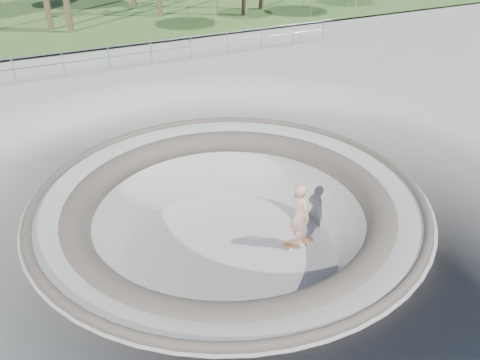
{
  "coord_description": "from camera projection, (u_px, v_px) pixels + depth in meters",
  "views": [
    {
      "loc": [
        -4.69,
        -9.38,
        6.52
      ],
      "look_at": [
        0.68,
        0.67,
        -0.1
      ],
      "focal_mm": 35.0,
      "sensor_mm": 36.0,
      "label": 1
    }
  ],
  "objects": [
    {
      "name": "skateboard",
      "position": [
        298.0,
        243.0,
        13.51
      ],
      "size": [
        0.88,
        0.3,
        0.09
      ],
      "color": "brown",
      "rests_on": "ground"
    },
    {
      "name": "distant_hills",
      "position": [
        57.0,
        29.0,
        61.0
      ],
      "size": [
        103.2,
        45.0,
        28.6
      ],
      "color": "brown",
      "rests_on": "ground"
    },
    {
      "name": "skater",
      "position": [
        300.0,
        214.0,
        13.01
      ],
      "size": [
        0.51,
        0.73,
        1.93
      ],
      "primitive_type": "imported",
      "rotation": [
        0.0,
        0.0,
        1.64
      ],
      "color": "tan",
      "rests_on": "skateboard"
    },
    {
      "name": "skate_bowl",
      "position": [
        230.0,
        249.0,
        13.26
      ],
      "size": [
        14.0,
        14.0,
        4.1
      ],
      "color": "gray",
      "rests_on": "ground"
    },
    {
      "name": "ground",
      "position": [
        229.0,
        194.0,
        12.34
      ],
      "size": [
        180.0,
        180.0,
        0.0
      ],
      "primitive_type": "plane",
      "color": "gray",
      "rests_on": "ground"
    },
    {
      "name": "safety_railing",
      "position": [
        109.0,
        58.0,
        21.14
      ],
      "size": [
        25.0,
        0.06,
        1.03
      ],
      "color": "gray",
      "rests_on": "ground"
    }
  ]
}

